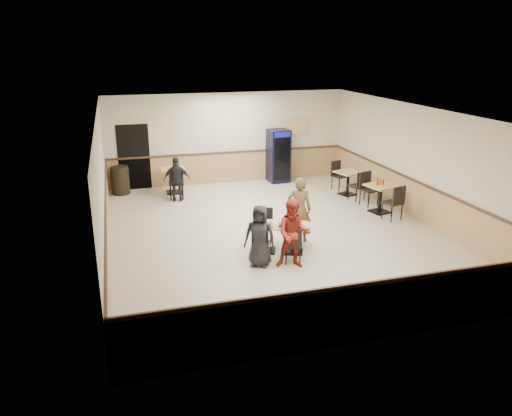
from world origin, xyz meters
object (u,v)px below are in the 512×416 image
object	(u,v)px
back_table	(173,177)
main_table	(280,234)
pepsi_cooler	(278,156)
diner_man_opposite	(299,209)
diner_woman_left	(260,236)
trash_bin	(120,180)
side_table_far	(348,179)
side_table_near	(381,194)
lone_diner	(177,179)
diner_woman_right	(294,234)

from	to	relation	value
back_table	main_table	bearing A→B (deg)	-72.25
main_table	pepsi_cooler	distance (m)	6.11
diner_man_opposite	diner_woman_left	bearing A→B (deg)	67.08
pepsi_cooler	diner_man_opposite	bearing A→B (deg)	-106.49
diner_man_opposite	trash_bin	world-z (taller)	diner_man_opposite
side_table_far	back_table	xyz separation A→B (m)	(-5.19, 1.71, 0.03)
side_table_near	diner_woman_left	bearing A→B (deg)	-150.07
main_table	lone_diner	bearing A→B (deg)	132.86
diner_woman_right	back_table	size ratio (longest dim) A/B	1.88
pepsi_cooler	diner_woman_right	bearing A→B (deg)	-109.12
lone_diner	back_table	distance (m)	0.91
back_table	trash_bin	world-z (taller)	trash_bin
diner_man_opposite	pepsi_cooler	size ratio (longest dim) A/B	0.88
pepsi_cooler	lone_diner	bearing A→B (deg)	-163.57
diner_woman_left	side_table_near	size ratio (longest dim) A/B	1.49
diner_woman_right	pepsi_cooler	xyz separation A→B (m)	(1.87, 6.61, 0.15)
trash_bin	pepsi_cooler	bearing A→B (deg)	0.47
back_table	pepsi_cooler	world-z (taller)	pepsi_cooler
side_table_near	pepsi_cooler	size ratio (longest dim) A/B	0.50
lone_diner	diner_woman_left	bearing A→B (deg)	113.97
back_table	diner_woman_left	bearing A→B (deg)	-79.75
main_table	side_table_near	size ratio (longest dim) A/B	1.54
lone_diner	back_table	bearing A→B (deg)	-78.06
diner_woman_left	pepsi_cooler	size ratio (longest dim) A/B	0.75
diner_man_opposite	side_table_far	world-z (taller)	diner_man_opposite
side_table_far	pepsi_cooler	distance (m)	2.66
main_table	lone_diner	xyz separation A→B (m)	(-1.73, 4.50, 0.23)
diner_woman_right	back_table	xyz separation A→B (m)	(-1.74, 6.21, -0.22)
back_table	trash_bin	bearing A→B (deg)	167.79
side_table_far	main_table	bearing A→B (deg)	-133.16
back_table	trash_bin	size ratio (longest dim) A/B	0.91
lone_diner	side_table_far	bearing A→B (deg)	-176.92
diner_woman_right	trash_bin	xyz separation A→B (m)	(-3.35, 6.56, -0.31)
back_table	diner_man_opposite	bearing A→B (deg)	-63.86
diner_woman_right	main_table	bearing A→B (deg)	109.12
side_table_near	pepsi_cooler	bearing A→B (deg)	113.41
diner_woman_left	back_table	size ratio (longest dim) A/B	1.69
back_table	lone_diner	bearing A→B (deg)	-90.00
lone_diner	pepsi_cooler	xyz separation A→B (m)	(3.60, 1.29, 0.22)
diner_woman_right	lone_diner	bearing A→B (deg)	126.68
lone_diner	side_table_near	size ratio (longest dim) A/B	1.49
diner_woman_left	pepsi_cooler	distance (m)	6.83
diner_woman_left	main_table	bearing A→B (deg)	67.68
lone_diner	diner_man_opposite	bearing A→B (deg)	133.02
lone_diner	side_table_near	distance (m)	5.91
diner_woman_right	trash_bin	world-z (taller)	diner_woman_right
trash_bin	back_table	bearing A→B (deg)	-12.21
main_table	side_table_far	size ratio (longest dim) A/B	1.58
side_table_near	side_table_far	size ratio (longest dim) A/B	1.03
side_table_far	back_table	distance (m)	5.46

